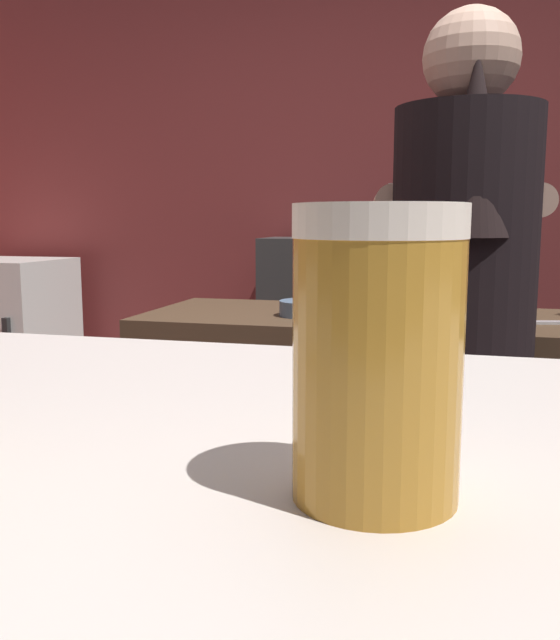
# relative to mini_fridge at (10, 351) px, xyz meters

# --- Properties ---
(wall_back) EXTENTS (5.20, 0.10, 2.70)m
(wall_back) POSITION_rel_mini_fridge_xyz_m (2.06, 0.45, 0.85)
(wall_back) COLOR maroon
(wall_back) RESTS_ON ground
(prep_counter) EXTENTS (2.10, 0.60, 0.91)m
(prep_counter) POSITION_rel_mini_fridge_xyz_m (2.41, -1.02, -0.04)
(prep_counter) COLOR #4A3524
(prep_counter) RESTS_ON ground
(back_shelf) EXTENTS (0.98, 0.36, 1.11)m
(back_shelf) POSITION_rel_mini_fridge_xyz_m (1.89, 0.17, 0.06)
(back_shelf) COLOR #353636
(back_shelf) RESTS_ON ground
(mini_fridge) EXTENTS (0.57, 0.58, 0.99)m
(mini_fridge) POSITION_rel_mini_fridge_xyz_m (0.00, 0.00, 0.00)
(mini_fridge) COLOR white
(mini_fridge) RESTS_ON ground
(bartender) EXTENTS (0.46, 0.53, 1.68)m
(bartender) POSITION_rel_mini_fridge_xyz_m (2.35, -1.48, 0.47)
(bartender) COLOR #36303B
(bartender) RESTS_ON ground
(mixing_bowl) EXTENTS (0.17, 0.17, 0.05)m
(mixing_bowl) POSITION_rel_mini_fridge_xyz_m (1.89, -1.09, 0.43)
(mixing_bowl) COLOR slate
(mixing_bowl) RESTS_ON prep_counter
(chefs_knife) EXTENTS (0.24, 0.08, 0.01)m
(chefs_knife) POSITION_rel_mini_fridge_xyz_m (2.63, -1.07, 0.41)
(chefs_knife) COLOR silver
(chefs_knife) RESTS_ON prep_counter
(pint_glass_near) EXTENTS (0.07, 0.07, 0.12)m
(pint_glass_near) POSITION_rel_mini_fridge_xyz_m (2.30, -2.86, 0.65)
(pint_glass_near) COLOR #BE812A
(pint_glass_near) RESTS_ON bar_counter
(bottle_vinegar) EXTENTS (0.06, 0.06, 0.26)m
(bottle_vinegar) POSITION_rel_mini_fridge_xyz_m (2.01, 0.26, 0.72)
(bottle_vinegar) COLOR #2D5A96
(bottle_vinegar) RESTS_ON back_shelf
(bottle_olive_oil) EXTENTS (0.06, 0.06, 0.25)m
(bottle_olive_oil) POSITION_rel_mini_fridge_xyz_m (2.31, 0.17, 0.71)
(bottle_olive_oil) COLOR red
(bottle_olive_oil) RESTS_ON back_shelf
(bottle_hot_sauce) EXTENTS (0.06, 0.06, 0.25)m
(bottle_hot_sauce) POSITION_rel_mini_fridge_xyz_m (2.12, 0.26, 0.71)
(bottle_hot_sauce) COLOR #4F7E30
(bottle_hot_sauce) RESTS_ON back_shelf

